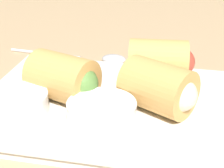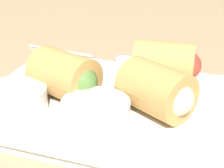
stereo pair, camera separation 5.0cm
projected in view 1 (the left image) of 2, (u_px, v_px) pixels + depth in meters
table_surface at (107, 112)px, 48.32cm from camera, size 180.00×140.00×2.00cm
serving_plate at (112, 106)px, 46.17cm from camera, size 32.45×24.23×1.50cm
roll_front_left at (162, 61)px, 49.72cm from camera, size 8.95×6.52×5.80cm
roll_front_right at (162, 88)px, 42.51cm from camera, size 9.52×8.77×5.80cm
roll_back_left at (66, 79)px, 44.83cm from camera, size 9.28×8.03×5.80cm
dipping_bowl_near at (102, 113)px, 40.39cm from camera, size 7.54×7.54×2.74cm
dipping_bowl_far at (15, 104)px, 42.04cm from camera, size 7.54×7.54×2.74cm
spoon at (102, 58)px, 60.67cm from camera, size 20.72×3.65×1.37cm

